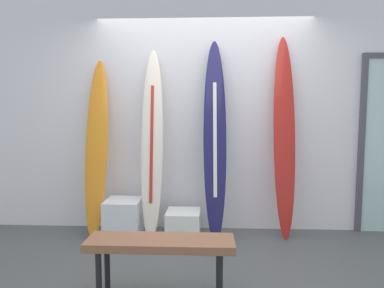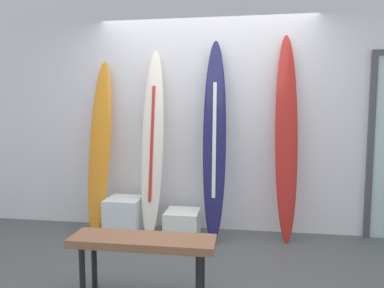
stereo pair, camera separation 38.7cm
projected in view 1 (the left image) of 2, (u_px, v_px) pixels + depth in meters
ground at (202, 276)px, 3.03m from camera, size 8.00×8.00×0.04m
wall_back at (204, 113)px, 4.19m from camera, size 7.20×0.20×2.80m
surfboard_sunset at (97, 149)px, 3.91m from camera, size 0.26×0.49×2.02m
surfboard_ivory at (152, 143)px, 3.85m from camera, size 0.26×0.51×2.13m
surfboard_navy at (215, 140)px, 3.82m from camera, size 0.27×0.51×2.23m
surfboard_crimson at (284, 139)px, 3.86m from camera, size 0.27×0.38×2.27m
display_block_left at (124, 219)px, 3.87m from camera, size 0.39×0.39×0.44m
display_block_center at (183, 225)px, 3.86m from camera, size 0.37×0.37×0.31m
bench at (161, 247)px, 2.56m from camera, size 1.09×0.30×0.48m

